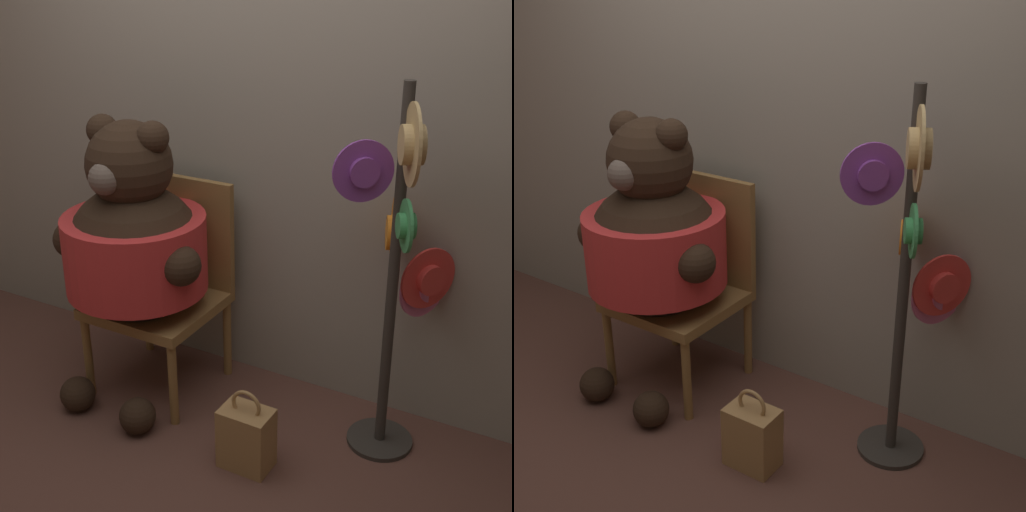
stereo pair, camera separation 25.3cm
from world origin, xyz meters
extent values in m
plane|color=brown|center=(0.00, 0.00, 0.00)|extent=(14.00, 14.00, 0.00)
cube|color=gray|center=(0.00, 0.79, 1.30)|extent=(8.00, 0.10, 2.60)
cylinder|color=olive|center=(-0.59, 0.16, 0.20)|extent=(0.04, 0.04, 0.40)
cylinder|color=olive|center=(-0.11, 0.16, 0.20)|extent=(0.04, 0.04, 0.40)
cylinder|color=olive|center=(-0.59, 0.62, 0.20)|extent=(0.04, 0.04, 0.40)
cylinder|color=olive|center=(-0.11, 0.62, 0.20)|extent=(0.04, 0.04, 0.40)
cube|color=olive|center=(-0.35, 0.39, 0.43)|extent=(0.54, 0.52, 0.05)
cube|color=olive|center=(-0.35, 0.63, 0.72)|extent=(0.54, 0.04, 0.53)
sphere|color=black|center=(-0.39, 0.31, 0.72)|extent=(0.62, 0.62, 0.62)
cylinder|color=red|center=(-0.39, 0.31, 0.72)|extent=(0.63, 0.63, 0.34)
sphere|color=black|center=(-0.39, 0.31, 1.12)|extent=(0.37, 0.37, 0.37)
sphere|color=black|center=(-0.52, 0.31, 1.25)|extent=(0.14, 0.14, 0.14)
sphere|color=black|center=(-0.26, 0.31, 1.25)|extent=(0.14, 0.14, 0.14)
sphere|color=brown|center=(-0.39, 0.15, 1.10)|extent=(0.14, 0.14, 0.14)
sphere|color=black|center=(-0.68, 0.24, 0.75)|extent=(0.17, 0.17, 0.17)
sphere|color=black|center=(-0.09, 0.24, 0.75)|extent=(0.17, 0.17, 0.17)
sphere|color=black|center=(-0.56, 0.03, 0.08)|extent=(0.16, 0.16, 0.16)
sphere|color=black|center=(-0.22, 0.03, 0.08)|extent=(0.16, 0.16, 0.16)
cylinder|color=#332D28|center=(0.74, 0.48, 0.01)|extent=(0.28, 0.28, 0.02)
cylinder|color=#332D28|center=(0.74, 0.48, 0.77)|extent=(0.04, 0.04, 1.54)
cylinder|color=red|center=(0.84, 0.62, 0.75)|extent=(0.16, 0.22, 0.26)
cylinder|color=red|center=(0.84, 0.62, 0.75)|extent=(0.13, 0.14, 0.12)
cylinder|color=#3D9351|center=(0.80, 0.36, 1.05)|extent=(0.11, 0.18, 0.19)
cylinder|color=#3D9351|center=(0.80, 0.36, 1.05)|extent=(0.10, 0.11, 0.09)
cylinder|color=tan|center=(0.80, 0.36, 1.35)|extent=(0.14, 0.26, 0.29)
cylinder|color=tan|center=(0.80, 0.36, 1.35)|extent=(0.13, 0.16, 0.14)
cylinder|color=orange|center=(0.69, 0.59, 0.92)|extent=(0.12, 0.27, 0.29)
cylinder|color=orange|center=(0.69, 0.59, 0.92)|extent=(0.11, 0.15, 0.14)
cylinder|color=#7A388E|center=(0.62, 0.38, 1.22)|extent=(0.19, 0.16, 0.23)
cylinder|color=#7A388E|center=(0.62, 0.38, 1.22)|extent=(0.12, 0.11, 0.11)
cylinder|color=#D16693|center=(0.82, 0.66, 0.71)|extent=(0.14, 0.27, 0.30)
cylinder|color=#D16693|center=(0.82, 0.66, 0.71)|extent=(0.13, 0.16, 0.14)
cube|color=#A87A47|center=(0.31, 0.07, 0.13)|extent=(0.21, 0.14, 0.27)
torus|color=#A87A47|center=(0.31, 0.07, 0.30)|extent=(0.13, 0.02, 0.13)
camera|label=1|loc=(1.47, -1.96, 1.98)|focal=50.00mm
camera|label=2|loc=(1.69, -1.83, 1.98)|focal=50.00mm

